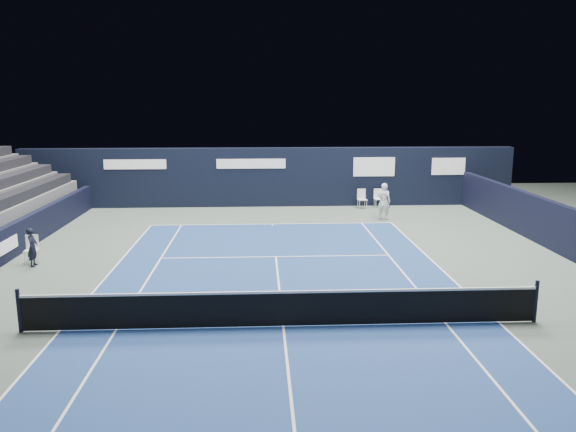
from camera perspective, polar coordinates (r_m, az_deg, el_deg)
The scene contains 12 objects.
ground at distance 16.11m, azimuth -0.78°, elevation -8.44°, with size 48.00×48.00×0.00m, color #48564D.
court_surface at distance 14.25m, azimuth -0.48°, elevation -11.18°, with size 10.97×23.77×0.01m, color navy.
enclosure_wall_right at distance 22.57m, azimuth 26.50°, elevation -1.45°, with size 0.30×22.00×1.80m, color black.
folding_chair_back_a at distance 29.59m, azimuth 7.49°, elevation 2.10°, with size 0.49×0.52×1.02m.
folding_chair_back_b at distance 30.01m, azimuth 9.15°, elevation 1.94°, with size 0.44×0.43×0.97m.
line_judge_chair at distance 21.45m, azimuth -24.60°, elevation -2.88°, with size 0.46×0.45×0.96m.
line_judge at distance 20.90m, azimuth -24.52°, elevation -2.90°, with size 0.48×0.32×1.33m, color black.
court_markings at distance 14.25m, azimuth -0.48°, elevation -11.16°, with size 11.03×23.83×0.00m.
tennis_net at distance 14.06m, azimuth -0.48°, elevation -9.28°, with size 12.90×0.10×1.10m.
back_sponsor_wall at distance 29.90m, azimuth -1.81°, elevation 3.99°, with size 26.00×0.63×3.10m.
side_barrier_left at distance 21.66m, azimuth -27.24°, elevation -2.84°, with size 0.33×22.00×1.20m.
tennis_player at distance 26.91m, azimuth 9.70°, elevation 1.50°, with size 0.73×0.91×1.73m.
Camera 1 is at (-0.55, -13.12, 5.53)m, focal length 35.00 mm.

